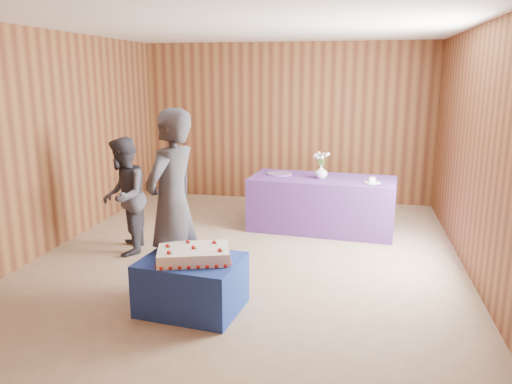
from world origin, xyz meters
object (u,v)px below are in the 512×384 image
(sheet_cake, at_px, (194,254))
(guest_left, at_px, (172,204))
(cake_table, at_px, (192,284))
(serving_table, at_px, (322,204))
(guest_right, at_px, (124,196))
(vase, at_px, (321,172))

(sheet_cake, xyz_separation_m, guest_left, (-0.32, 0.34, 0.37))
(cake_table, bearing_deg, serving_table, 76.68)
(serving_table, xyz_separation_m, guest_right, (-2.30, -1.46, 0.34))
(serving_table, distance_m, vase, 0.47)
(guest_left, height_order, guest_right, guest_left)
(cake_table, relative_size, guest_right, 0.63)
(cake_table, distance_m, guest_right, 1.90)
(vase, bearing_deg, guest_left, -117.71)
(serving_table, distance_m, guest_left, 2.83)
(sheet_cake, height_order, vase, vase)
(guest_right, bearing_deg, guest_left, 27.77)
(serving_table, relative_size, guest_right, 1.39)
(vase, bearing_deg, serving_table, 53.76)
(serving_table, xyz_separation_m, vase, (-0.03, -0.04, 0.47))
(sheet_cake, bearing_deg, cake_table, 131.05)
(cake_table, height_order, vase, vase)
(cake_table, xyz_separation_m, guest_left, (-0.29, 0.32, 0.68))
(cake_table, distance_m, sheet_cake, 0.31)
(guest_right, bearing_deg, cake_table, 27.04)
(cake_table, relative_size, sheet_cake, 1.16)
(serving_table, height_order, guest_right, guest_right)
(guest_right, bearing_deg, sheet_cake, 27.35)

